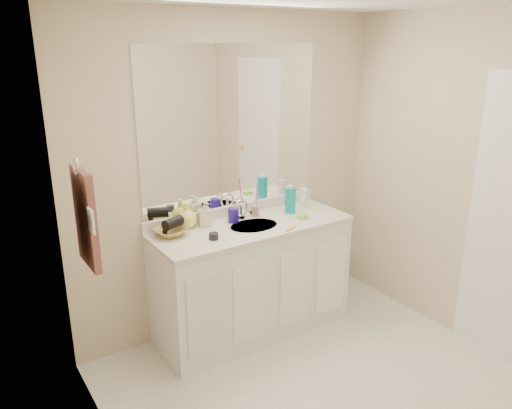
{
  "coord_description": "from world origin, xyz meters",
  "views": [
    {
      "loc": [
        -1.89,
        -1.88,
        2.17
      ],
      "look_at": [
        0.0,
        0.97,
        1.05
      ],
      "focal_mm": 35.0,
      "sensor_mm": 36.0,
      "label": 1
    }
  ],
  "objects": [
    {
      "name": "dark_jar",
      "position": [
        -0.38,
        0.93,
        0.9
      ],
      "size": [
        0.08,
        0.08,
        0.05
      ],
      "primitive_type": "cylinder",
      "rotation": [
        0.0,
        0.0,
        0.34
      ],
      "color": "black",
      "rests_on": "countertop"
    },
    {
      "name": "soap_dish",
      "position": [
        0.38,
        0.9,
        0.89
      ],
      "size": [
        0.11,
        0.09,
        0.01
      ],
      "primitive_type": "cube",
      "rotation": [
        0.0,
        0.0,
        0.24
      ],
      "color": "white",
      "rests_on": "countertop"
    },
    {
      "name": "blue_mug",
      "position": [
        -0.09,
        1.15,
        0.93
      ],
      "size": [
        0.08,
        0.08,
        0.11
      ],
      "primitive_type": "cylinder",
      "rotation": [
        0.0,
        0.0,
        -0.0
      ],
      "color": "navy",
      "rests_on": "countertop"
    },
    {
      "name": "wall_back",
      "position": [
        0.0,
        1.3,
        1.2
      ],
      "size": [
        2.6,
        0.02,
        2.4
      ],
      "primitive_type": "cube",
      "color": "beige",
      "rests_on": "floor"
    },
    {
      "name": "soap_bottle_cream",
      "position": [
        -0.3,
        1.2,
        0.97
      ],
      "size": [
        0.1,
        0.1,
        0.18
      ],
      "primitive_type": "imported",
      "rotation": [
        0.0,
        0.0,
        -0.28
      ],
      "color": "beige",
      "rests_on": "countertop"
    },
    {
      "name": "tan_cup",
      "position": [
        0.12,
        1.17,
        0.92
      ],
      "size": [
        0.07,
        0.07,
        0.08
      ],
      "primitive_type": "cylinder",
      "rotation": [
        0.0,
        0.0,
        -0.2
      ],
      "color": "tan",
      "rests_on": "countertop"
    },
    {
      "name": "wall_left",
      "position": [
        -1.3,
        0.0,
        1.2
      ],
      "size": [
        0.02,
        2.6,
        2.4
      ],
      "primitive_type": "cube",
      "color": "beige",
      "rests_on": "floor"
    },
    {
      "name": "wall_right",
      "position": [
        1.3,
        0.0,
        1.2
      ],
      "size": [
        0.02,
        2.6,
        2.4
      ],
      "primitive_type": "cube",
      "color": "beige",
      "rests_on": "floor"
    },
    {
      "name": "sink_basin",
      "position": [
        0.0,
        1.0,
        0.87
      ],
      "size": [
        0.37,
        0.37,
        0.02
      ],
      "primitive_type": "cylinder",
      "color": "silver",
      "rests_on": "countertop"
    },
    {
      "name": "wicker_basket",
      "position": [
        -0.59,
        1.16,
        0.91
      ],
      "size": [
        0.27,
        0.27,
        0.06
      ],
      "primitive_type": "imported",
      "rotation": [
        0.0,
        0.0,
        0.2
      ],
      "color": "#9F7E40",
      "rests_on": "countertop"
    },
    {
      "name": "vanity_cabinet",
      "position": [
        0.0,
        1.02,
        0.42
      ],
      "size": [
        1.5,
        0.55,
        0.85
      ],
      "primitive_type": "cube",
      "color": "white",
      "rests_on": "floor"
    },
    {
      "name": "hand_towel",
      "position": [
        -1.25,
        0.77,
        1.25
      ],
      "size": [
        0.04,
        0.32,
        0.55
      ],
      "primitive_type": "cube",
      "color": "brown",
      "rests_on": "towel_ring"
    },
    {
      "name": "faucet",
      "position": [
        0.0,
        1.18,
        0.94
      ],
      "size": [
        0.02,
        0.02,
        0.11
      ],
      "primitive_type": "cylinder",
      "color": "silver",
      "rests_on": "countertop"
    },
    {
      "name": "green_soap",
      "position": [
        0.38,
        0.9,
        0.9
      ],
      "size": [
        0.08,
        0.07,
        0.03
      ],
      "primitive_type": "cube",
      "rotation": [
        0.0,
        0.0,
        0.21
      ],
      "color": "#8BCE32",
      "rests_on": "soap_dish"
    },
    {
      "name": "towel_ring",
      "position": [
        -1.27,
        0.77,
        1.55
      ],
      "size": [
        0.01,
        0.11,
        0.11
      ],
      "primitive_type": "torus",
      "rotation": [
        0.0,
        1.57,
        0.0
      ],
      "color": "silver",
      "rests_on": "wall_left"
    },
    {
      "name": "countertop",
      "position": [
        0.0,
        1.02,
        0.86
      ],
      "size": [
        1.52,
        0.57,
        0.03
      ],
      "primitive_type": "cube",
      "color": "silver",
      "rests_on": "vanity_cabinet"
    },
    {
      "name": "mirror",
      "position": [
        0.0,
        1.29,
        1.56
      ],
      "size": [
        1.48,
        0.01,
        1.2
      ],
      "primitive_type": "cube",
      "color": "white",
      "rests_on": "wall_back"
    },
    {
      "name": "clear_pump_bottle",
      "position": [
        0.57,
        1.14,
        0.96
      ],
      "size": [
        0.06,
        0.06,
        0.16
      ],
      "primitive_type": "cylinder",
      "rotation": [
        0.0,
        0.0,
        -0.02
      ],
      "color": "white",
      "rests_on": "countertop"
    },
    {
      "name": "backsplash",
      "position": [
        0.0,
        1.29,
        0.92
      ],
      "size": [
        1.52,
        0.03,
        0.08
      ],
      "primitive_type": "cube",
      "color": "silver",
      "rests_on": "countertop"
    },
    {
      "name": "toothbrush",
      "position": [
        0.13,
        1.17,
        1.03
      ],
      "size": [
        0.02,
        0.04,
        0.21
      ],
      "primitive_type": "cylinder",
      "rotation": [
        0.14,
        0.0,
        -0.34
      ],
      "color": "#F5408E",
      "rests_on": "tan_cup"
    },
    {
      "name": "floor",
      "position": [
        0.0,
        0.0,
        0.0
      ],
      "size": [
        2.6,
        2.6,
        0.0
      ],
      "primitive_type": "cube",
      "color": "silver",
      "rests_on": "ground"
    },
    {
      "name": "switch_plate",
      "position": [
        -1.27,
        0.57,
        1.3
      ],
      "size": [
        0.01,
        0.08,
        0.13
      ],
      "primitive_type": "cube",
      "color": "white",
      "rests_on": "wall_left"
    },
    {
      "name": "hair_dryer",
      "position": [
        -0.57,
        1.16,
        0.97
      ],
      "size": [
        0.17,
        0.13,
        0.08
      ],
      "primitive_type": "cylinder",
      "rotation": [
        0.0,
        1.57,
        0.39
      ],
      "color": "black",
      "rests_on": "wicker_basket"
    },
    {
      "name": "soap_bottle_white",
      "position": [
        -0.28,
        1.21,
        0.97
      ],
      "size": [
        0.07,
        0.07,
        0.17
      ],
      "primitive_type": "imported",
      "rotation": [
        0.0,
        0.0,
        0.02
      ],
      "color": "white",
      "rests_on": "countertop"
    },
    {
      "name": "mouthwash_bottle",
      "position": [
        0.4,
        1.09,
        0.98
      ],
      "size": [
        0.1,
        0.1,
        0.21
      ],
      "primitive_type": "cylinder",
      "rotation": [
        0.0,
        0.0,
        -0.14
      ],
      "color": "#0D9DA3",
      "rests_on": "countertop"
    },
    {
      "name": "soap_bottle_yellow",
      "position": [
        -0.43,
        1.24,
        0.97
      ],
      "size": [
        0.16,
        0.16,
        0.18
      ],
      "primitive_type": "imported",
      "rotation": [
        0.0,
        0.0,
        0.12
      ],
      "color": "#F7F360",
      "rests_on": "countertop"
    },
    {
      "name": "orange_comb",
      "position": [
        0.18,
        0.79,
        0.88
      ],
      "size": [
        0.11,
        0.07,
        0.0
      ],
      "primitive_type": "cube",
      "rotation": [
        0.0,
        0.0,
        0.43
      ],
      "color": "orange",
      "rests_on": "countertop"
    }
  ]
}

